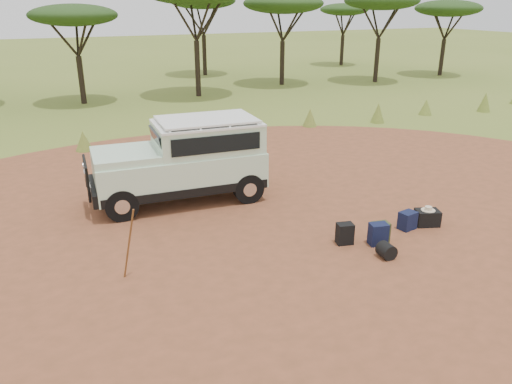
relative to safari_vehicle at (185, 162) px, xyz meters
name	(u,v)px	position (x,y,z in m)	size (l,w,h in m)	color
ground	(280,244)	(1.08, -3.28, -1.03)	(140.00, 140.00, 0.00)	olive
dirt_clearing	(280,243)	(1.08, -3.28, -1.03)	(23.00, 23.00, 0.01)	brown
grass_fringe	(175,134)	(1.20, 5.39, -0.63)	(36.60, 1.60, 0.90)	olive
acacia_treeline	(124,1)	(1.84, 16.53, 3.84)	(46.70, 13.20, 6.26)	black
safari_vehicle	(185,162)	(0.00, 0.00, 0.00)	(4.51, 2.01, 2.13)	silver
walking_staff	(129,244)	(-2.11, -3.39, -0.33)	(0.03, 0.03, 1.43)	brown
backpack_black	(345,234)	(2.35, -3.85, -0.80)	(0.34, 0.25, 0.47)	black
backpack_navy	(378,234)	(2.97, -4.19, -0.79)	(0.37, 0.27, 0.49)	#131F3E
backpack_olive	(380,233)	(3.05, -4.16, -0.79)	(0.35, 0.25, 0.49)	#374821
duffel_navy	(407,221)	(4.08, -3.82, -0.82)	(0.38, 0.28, 0.42)	#131F3E
hard_case	(427,218)	(4.64, -3.84, -0.84)	(0.53, 0.38, 0.38)	black
stuff_sack	(386,251)	(2.77, -4.74, -0.87)	(0.32, 0.32, 0.32)	black
safari_hat	(428,209)	(4.64, -3.84, -0.62)	(0.32, 0.32, 0.09)	beige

